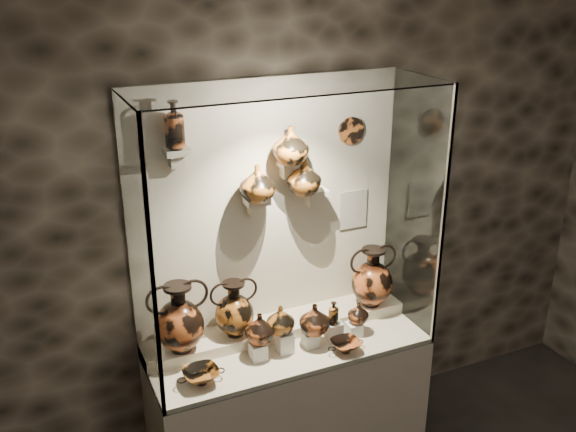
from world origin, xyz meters
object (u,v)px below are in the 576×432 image
object	(u,v)px
kylix_left	(201,375)
jug_a	(260,328)
lekythos_small	(333,312)
ovoid_vase_b	(290,145)
amphora_mid	(234,308)
amphora_right	(372,277)
kylix_right	(346,345)
ovoid_vase_a	(257,183)
amphora_left	(179,318)
jug_c	(314,319)
ovoid_vase_c	(304,177)
jug_e	(358,313)
lekythos_tall	(174,123)
jug_b	(280,320)

from	to	relation	value
kylix_left	jug_a	bearing A→B (deg)	36.24
lekythos_small	ovoid_vase_b	size ratio (longest dim) A/B	0.77
amphora_mid	amphora_right	bearing A→B (deg)	19.45
kylix_right	ovoid_vase_a	bearing A→B (deg)	111.39
amphora_left	kylix_left	bearing A→B (deg)	-58.14
jug_a	jug_c	size ratio (longest dim) A/B	0.95
kylix_left	kylix_right	world-z (taller)	kylix_left
ovoid_vase_a	ovoid_vase_c	bearing A→B (deg)	-21.18
kylix_left	ovoid_vase_a	distance (m)	1.11
jug_c	kylix_left	world-z (taller)	jug_c
lekythos_small	jug_e	bearing A→B (deg)	23.22
jug_a	ovoid_vase_b	size ratio (longest dim) A/B	0.84
amphora_left	lekythos_small	xyz separation A→B (m)	(0.90, -0.18, -0.08)
lekythos_small	lekythos_tall	bearing A→B (deg)	-179.17
lekythos_small	lekythos_tall	distance (m)	1.47
kylix_left	ovoid_vase_c	xyz separation A→B (m)	(0.78, 0.33, 0.94)
amphora_left	jug_a	world-z (taller)	amphora_left
ovoid_vase_a	jug_e	bearing A→B (deg)	-44.77
amphora_mid	lekythos_small	size ratio (longest dim) A/B	2.09
lekythos_small	kylix_right	size ratio (longest dim) A/B	0.76
kylix_right	ovoid_vase_a	size ratio (longest dim) A/B	1.03
lekythos_small	ovoid_vase_a	world-z (taller)	ovoid_vase_a
jug_a	kylix_left	distance (m)	0.43
jug_e	ovoid_vase_c	xyz separation A→B (m)	(-0.26, 0.24, 0.85)
amphora_right	kylix_left	bearing A→B (deg)	173.96
jug_e	ovoid_vase_a	size ratio (longest dim) A/B	0.63
jug_b	jug_c	bearing A→B (deg)	-14.01
amphora_left	jug_c	size ratio (longest dim) A/B	2.19
ovoid_vase_b	jug_b	bearing A→B (deg)	-114.88
amphora_right	jug_a	size ratio (longest dim) A/B	2.18
jug_c	kylix_left	bearing A→B (deg)	173.01
lekythos_small	kylix_right	xyz separation A→B (m)	(0.02, -0.13, -0.16)
jug_e	ovoid_vase_b	world-z (taller)	ovoid_vase_b
jug_b	jug_e	world-z (taller)	jug_b
jug_b	kylix_right	distance (m)	0.42
jug_a	lekythos_tall	distance (m)	1.27
amphora_right	jug_c	bearing A→B (deg)	-177.56
kylix_left	ovoid_vase_b	bearing A→B (deg)	46.47
lekythos_small	ovoid_vase_a	bearing A→B (deg)	166.14
jug_c	ovoid_vase_b	xyz separation A→B (m)	(-0.04, 0.25, 1.01)
lekythos_small	ovoid_vase_a	xyz separation A→B (m)	(-0.38, 0.25, 0.79)
kylix_left	amphora_left	bearing A→B (deg)	118.85
kylix_left	kylix_right	xyz separation A→B (m)	(0.88, -0.05, -0.01)
amphora_left	jug_a	xyz separation A→B (m)	(0.43, -0.16, -0.09)
jug_e	kylix_left	bearing A→B (deg)	-159.57
kylix_right	ovoid_vase_b	bearing A→B (deg)	91.85
jug_a	ovoid_vase_c	distance (m)	0.92
jug_b	lekythos_small	bearing A→B (deg)	-10.66
jug_c	ovoid_vase_b	world-z (taller)	ovoid_vase_b
amphora_left	kylix_left	xyz separation A→B (m)	(0.04, -0.26, -0.23)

